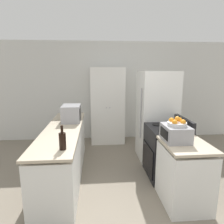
# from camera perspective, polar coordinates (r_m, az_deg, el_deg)

# --- Properties ---
(wall_back) EXTENTS (7.00, 0.06, 2.60)m
(wall_back) POSITION_cam_1_polar(r_m,az_deg,el_deg) (5.43, -1.38, 5.91)
(wall_back) COLOR silver
(wall_back) RESTS_ON ground_plane
(counter_left) EXTENTS (0.60, 2.52, 0.89)m
(counter_left) POSITION_cam_1_polar(r_m,az_deg,el_deg) (3.67, -13.53, -11.38)
(counter_left) COLOR silver
(counter_left) RESTS_ON ground_plane
(counter_right) EXTENTS (0.60, 0.74, 0.89)m
(counter_right) POSITION_cam_1_polar(r_m,az_deg,el_deg) (3.07, 19.83, -16.51)
(counter_right) COLOR silver
(counter_right) RESTS_ON ground_plane
(pantry_cabinet) EXTENTS (0.85, 0.59, 1.93)m
(pantry_cabinet) POSITION_cam_1_polar(r_m,az_deg,el_deg) (5.14, -1.32, 1.84)
(pantry_cabinet) COLOR white
(pantry_cabinet) RESTS_ON ground_plane
(stove) EXTENTS (0.66, 0.76, 1.05)m
(stove) POSITION_cam_1_polar(r_m,az_deg,el_deg) (3.71, 15.21, -10.80)
(stove) COLOR black
(stove) RESTS_ON ground_plane
(refrigerator) EXTENTS (0.76, 0.72, 1.84)m
(refrigerator) POSITION_cam_1_polar(r_m,az_deg,el_deg) (4.29, 12.60, -1.07)
(refrigerator) COLOR white
(refrigerator) RESTS_ON ground_plane
(microwave) EXTENTS (0.35, 0.45, 0.32)m
(microwave) POSITION_cam_1_polar(r_m,az_deg,el_deg) (3.89, -11.51, -0.40)
(microwave) COLOR #939399
(microwave) RESTS_ON counter_left
(wine_bottle) EXTENTS (0.09, 0.09, 0.31)m
(wine_bottle) POSITION_cam_1_polar(r_m,az_deg,el_deg) (2.55, -13.97, -7.93)
(wine_bottle) COLOR black
(wine_bottle) RESTS_ON counter_left
(toaster_oven) EXTENTS (0.33, 0.42, 0.22)m
(toaster_oven) POSITION_cam_1_polar(r_m,az_deg,el_deg) (2.92, 17.68, -5.75)
(toaster_oven) COLOR #939399
(toaster_oven) RESTS_ON counter_right
(fruit_bowl) EXTENTS (0.26, 0.26, 0.13)m
(fruit_bowl) POSITION_cam_1_polar(r_m,az_deg,el_deg) (2.86, 18.09, -2.95)
(fruit_bowl) COLOR silver
(fruit_bowl) RESTS_ON toaster_oven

